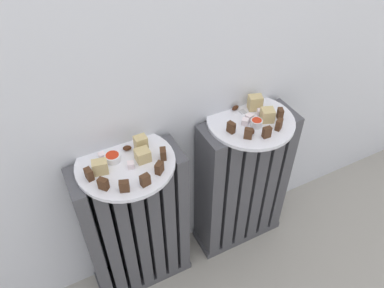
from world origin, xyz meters
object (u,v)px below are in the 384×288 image
at_px(plate_right, 251,121).
at_px(jam_bowl_right, 256,123).
at_px(radiator_left, 136,227).
at_px(jam_bowl_left, 113,157).
at_px(plate_left, 126,163).
at_px(fork, 248,117).
at_px(radiator_right, 242,185).

xyz_separation_m(plate_right, jam_bowl_right, (-0.00, -0.04, 0.02)).
xyz_separation_m(radiator_left, plate_right, (0.43, 0.00, 0.31)).
height_order(jam_bowl_left, jam_bowl_right, jam_bowl_right).
height_order(radiator_left, jam_bowl_left, jam_bowl_left).
xyz_separation_m(plate_left, jam_bowl_left, (-0.03, 0.02, 0.02)).
relative_size(jam_bowl_left, fork, 0.42).
bearing_deg(plate_left, plate_right, 0.00).
relative_size(radiator_left, jam_bowl_left, 13.21).
height_order(radiator_left, radiator_right, same).
height_order(plate_right, fork, fork).
bearing_deg(plate_right, radiator_right, 45.00).
bearing_deg(jam_bowl_right, plate_right, 83.35).
relative_size(radiator_left, fork, 5.61).
distance_m(plate_right, jam_bowl_right, 0.04).
height_order(radiator_right, jam_bowl_right, jam_bowl_right).
xyz_separation_m(radiator_right, plate_right, (-0.00, -0.00, 0.31)).
distance_m(radiator_right, plate_right, 0.31).
height_order(radiator_left, jam_bowl_right, jam_bowl_right).
height_order(radiator_left, plate_left, plate_left).
bearing_deg(jam_bowl_right, radiator_right, 83.35).
relative_size(radiator_left, radiator_right, 1.00).
bearing_deg(jam_bowl_left, radiator_left, -37.16).
bearing_deg(radiator_left, plate_left, 146.31).
bearing_deg(radiator_right, jam_bowl_left, 177.26).
relative_size(radiator_right, jam_bowl_left, 13.21).
height_order(radiator_right, jam_bowl_left, jam_bowl_left).
xyz_separation_m(plate_left, fork, (0.43, 0.01, 0.01)).
distance_m(plate_left, jam_bowl_left, 0.04).
distance_m(plate_right, jam_bowl_left, 0.46).
bearing_deg(jam_bowl_right, fork, 86.30).
distance_m(radiator_right, plate_left, 0.53).
distance_m(radiator_right, fork, 0.32).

